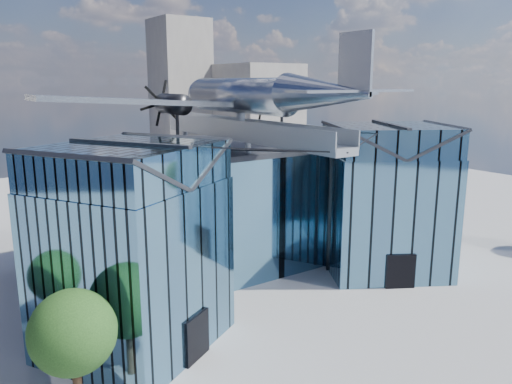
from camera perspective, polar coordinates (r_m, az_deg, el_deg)
ground_plane at (r=36.70m, az=1.82°, el=-11.61°), size 120.00×120.00×0.00m
museum at (r=39.47m, az=-3.16°, el=-1.37°), size 32.88×24.50×17.60m
bg_towers at (r=80.42m, az=-19.43°, el=8.25°), size 77.00×24.50×26.00m
tree_plaza_w at (r=24.37m, az=-20.18°, el=-14.86°), size 4.15×4.15×6.07m
tree_side_e at (r=53.84m, az=14.69°, el=-0.55°), size 3.38×3.38×4.74m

